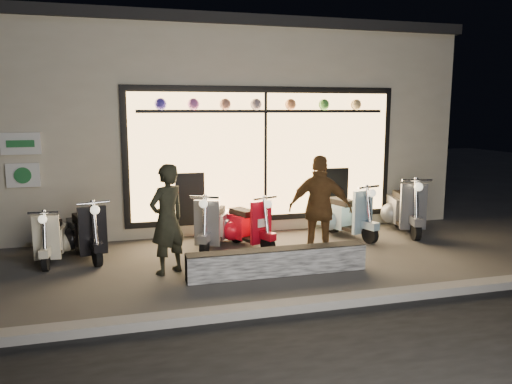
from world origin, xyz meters
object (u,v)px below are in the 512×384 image
scooter_silver (214,225)px  scooter_red (244,225)px  graffiti_barrier (278,262)px  man (167,219)px  woman (320,209)px

scooter_silver → scooter_red: (0.53, -0.10, -0.02)m
graffiti_barrier → man: 1.75m
scooter_red → woman: woman is taller
graffiti_barrier → scooter_silver: scooter_silver is taller
scooter_silver → man: bearing=-101.6°
scooter_silver → man: (-0.95, -1.31, 0.43)m
scooter_silver → graffiti_barrier: bearing=-47.4°
man → scooter_red: bearing=-173.8°
man → woman: 2.42m
man → scooter_silver: bearing=-159.0°
scooter_red → graffiti_barrier: bearing=-109.7°
scooter_red → man: man is taller
graffiti_barrier → man: size_ratio=1.65×
graffiti_barrier → woman: (0.86, 0.48, 0.66)m
graffiti_barrier → man: man is taller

